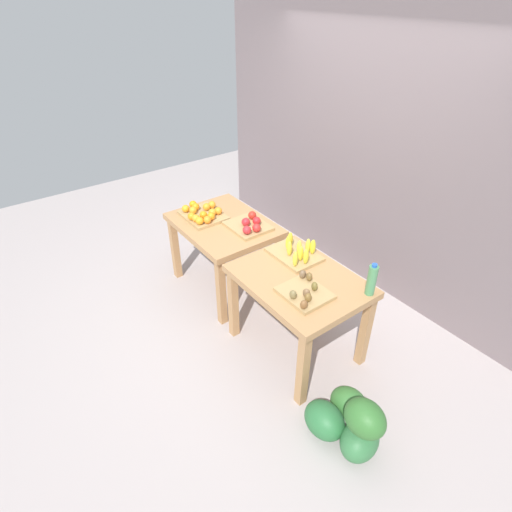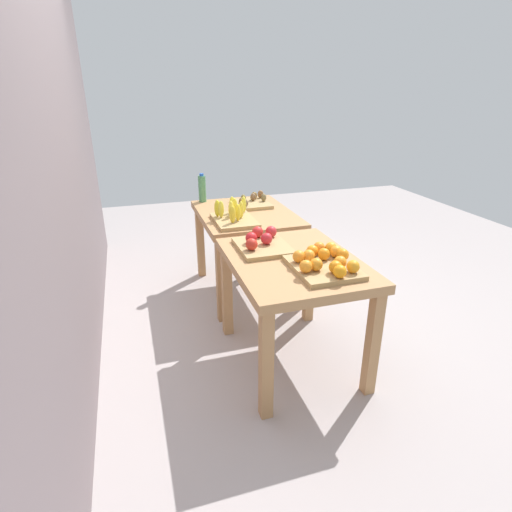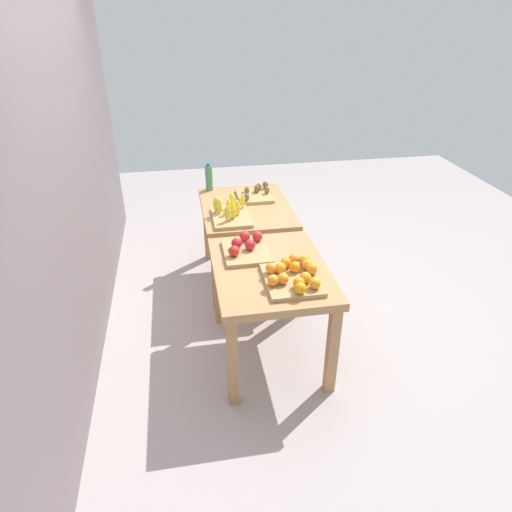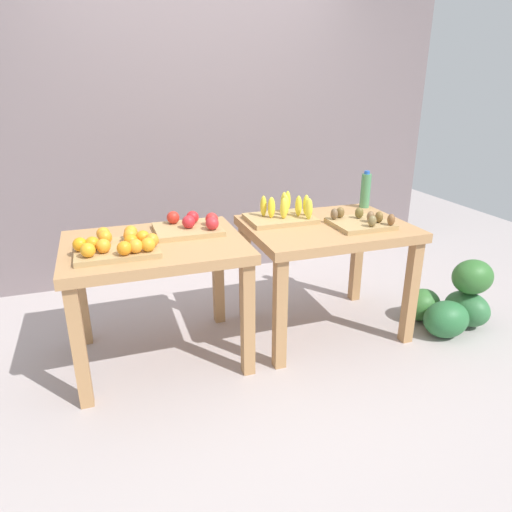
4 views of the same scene
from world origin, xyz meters
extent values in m
plane|color=#ABA09E|center=(0.00, 0.00, 0.00)|extent=(8.00, 8.00, 0.00)
cube|color=slate|center=(0.00, 1.35, 1.50)|extent=(4.40, 0.12, 3.00)
cube|color=#AE7F50|center=(-0.56, 0.00, 0.74)|extent=(1.04, 0.80, 0.06)
cube|color=#AE7F50|center=(-1.02, -0.34, 0.36)|extent=(0.07, 0.07, 0.71)
cube|color=#AE7F50|center=(-0.10, -0.34, 0.36)|extent=(0.07, 0.07, 0.71)
cube|color=#AE7F50|center=(-1.02, 0.34, 0.36)|extent=(0.07, 0.07, 0.71)
cube|color=#AE7F50|center=(-0.10, 0.34, 0.36)|extent=(0.07, 0.07, 0.71)
cube|color=#AE7F50|center=(0.56, 0.00, 0.74)|extent=(1.04, 0.80, 0.06)
cube|color=#AE7F50|center=(0.10, -0.34, 0.36)|extent=(0.07, 0.07, 0.71)
cube|color=#AE7F50|center=(1.02, -0.34, 0.36)|extent=(0.07, 0.07, 0.71)
cube|color=#AE7F50|center=(0.10, 0.34, 0.36)|extent=(0.07, 0.07, 0.71)
cube|color=#AE7F50|center=(1.02, 0.34, 0.36)|extent=(0.07, 0.07, 0.71)
cube|color=tan|center=(-0.77, -0.10, 0.79)|extent=(0.44, 0.36, 0.03)
sphere|color=orange|center=(-0.68, -0.23, 0.84)|extent=(0.11, 0.11, 0.08)
sphere|color=orange|center=(-0.74, -0.25, 0.84)|extent=(0.11, 0.11, 0.08)
sphere|color=orange|center=(-0.92, -0.22, 0.84)|extent=(0.10, 0.10, 0.08)
sphere|color=orange|center=(-0.70, -0.14, 0.84)|extent=(0.11, 0.11, 0.08)
sphere|color=orange|center=(-0.63, -0.09, 0.84)|extent=(0.09, 0.09, 0.08)
sphere|color=orange|center=(-0.61, -0.23, 0.84)|extent=(0.11, 0.11, 0.08)
sphere|color=orange|center=(-0.68, 0.02, 0.84)|extent=(0.10, 0.10, 0.08)
sphere|color=orange|center=(-0.69, -0.04, 0.84)|extent=(0.08, 0.08, 0.08)
sphere|color=orange|center=(-0.89, -0.12, 0.84)|extent=(0.09, 0.09, 0.08)
sphere|color=orange|center=(-0.83, -0.03, 0.84)|extent=(0.11, 0.11, 0.08)
sphere|color=orange|center=(-0.59, -0.16, 0.84)|extent=(0.09, 0.09, 0.08)
sphere|color=orange|center=(-0.84, -0.18, 0.84)|extent=(0.09, 0.09, 0.08)
sphere|color=orange|center=(-0.83, 0.04, 0.84)|extent=(0.11, 0.11, 0.08)
sphere|color=orange|center=(-0.96, -0.11, 0.84)|extent=(0.08, 0.08, 0.08)
cube|color=tan|center=(-0.33, 0.13, 0.79)|extent=(0.40, 0.34, 0.03)
sphere|color=red|center=(-0.20, 0.03, 0.84)|extent=(0.09, 0.09, 0.08)
sphere|color=red|center=(-0.29, 0.20, 0.84)|extent=(0.11, 0.11, 0.08)
sphere|color=red|center=(-0.18, 0.12, 0.84)|extent=(0.10, 0.10, 0.08)
sphere|color=red|center=(-0.41, 0.24, 0.84)|extent=(0.09, 0.09, 0.08)
sphere|color=red|center=(-0.33, 0.11, 0.84)|extent=(0.08, 0.08, 0.08)
cube|color=tan|center=(0.30, 0.17, 0.79)|extent=(0.44, 0.32, 0.03)
ellipsoid|color=yellow|center=(0.40, 0.29, 0.87)|extent=(0.05, 0.06, 0.14)
ellipsoid|color=yellow|center=(0.36, 0.26, 0.87)|extent=(0.06, 0.06, 0.14)
ellipsoid|color=yellow|center=(0.41, 0.14, 0.87)|extent=(0.05, 0.06, 0.14)
ellipsoid|color=yellow|center=(0.47, 0.14, 0.87)|extent=(0.04, 0.05, 0.14)
ellipsoid|color=yellow|center=(0.19, 0.21, 0.87)|extent=(0.05, 0.05, 0.14)
ellipsoid|color=yellow|center=(0.23, 0.16, 0.87)|extent=(0.05, 0.04, 0.14)
ellipsoid|color=yellow|center=(0.45, 0.05, 0.87)|extent=(0.07, 0.07, 0.14)
ellipsoid|color=yellow|center=(0.34, 0.18, 0.87)|extent=(0.07, 0.07, 0.14)
ellipsoid|color=yellow|center=(0.30, 0.11, 0.87)|extent=(0.06, 0.05, 0.14)
cube|color=tan|center=(0.74, -0.11, 0.79)|extent=(0.36, 0.32, 0.03)
ellipsoid|color=olive|center=(0.75, -0.23, 0.84)|extent=(0.07, 0.06, 0.07)
ellipsoid|color=brown|center=(0.60, -0.01, 0.84)|extent=(0.06, 0.06, 0.07)
ellipsoid|color=brown|center=(0.88, -0.24, 0.84)|extent=(0.06, 0.07, 0.07)
ellipsoid|color=brown|center=(0.77, -0.04, 0.84)|extent=(0.07, 0.07, 0.07)
ellipsoid|color=brown|center=(0.66, 0.01, 0.84)|extent=(0.07, 0.06, 0.07)
ellipsoid|color=brown|center=(0.84, -0.17, 0.84)|extent=(0.05, 0.06, 0.07)
ellipsoid|color=brown|center=(0.79, -0.14, 0.84)|extent=(0.07, 0.07, 0.07)
cylinder|color=#4C8C59|center=(1.02, 0.29, 0.90)|extent=(0.07, 0.07, 0.25)
cylinder|color=blue|center=(1.02, 0.29, 1.03)|extent=(0.04, 0.04, 0.02)
ellipsoid|color=#316C3C|center=(1.57, -0.29, 0.12)|extent=(0.33, 0.38, 0.25)
ellipsoid|color=#367032|center=(1.31, -0.12, 0.12)|extent=(0.33, 0.30, 0.23)
ellipsoid|color=#2A6938|center=(1.31, -0.38, 0.13)|extent=(0.32, 0.26, 0.25)
ellipsoid|color=#316A2D|center=(1.57, -0.29, 0.37)|extent=(0.29, 0.24, 0.24)
camera|label=1|loc=(2.44, -1.81, 2.72)|focal=28.66mm
camera|label=2|loc=(-2.78, 0.95, 1.79)|focal=28.61mm
camera|label=3|loc=(-3.26, 0.58, 2.42)|focal=31.95mm
camera|label=4|loc=(-0.82, -2.58, 1.65)|focal=32.30mm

